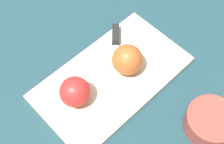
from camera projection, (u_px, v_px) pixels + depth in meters
ground_plane at (112, 79)px, 0.78m from camera, size 4.00×4.00×0.00m
cutting_board at (112, 78)px, 0.77m from camera, size 0.40×0.25×0.01m
apple_half_left at (75, 92)px, 0.70m from camera, size 0.07×0.07×0.07m
apple_half_right at (127, 60)px, 0.75m from camera, size 0.08×0.08×0.08m
knife at (116, 39)px, 0.82m from camera, size 0.13×0.11×0.02m
apple_slice at (101, 59)px, 0.79m from camera, size 0.06×0.06×0.01m
bowl at (211, 121)px, 0.69m from camera, size 0.11×0.11×0.05m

